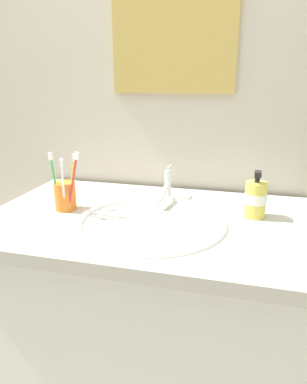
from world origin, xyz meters
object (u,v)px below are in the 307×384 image
(wall_mirror, at_px, (174,8))
(toothbrush_white, at_px, (63,182))
(faucet, at_px, (166,187))
(toothbrush_red, at_px, (73,179))
(soap_dispenser, at_px, (255,199))
(toothbrush_green, at_px, (54,178))
(toothbrush_cup, at_px, (65,196))
(toothbrush_yellow, at_px, (72,177))

(wall_mirror, bearing_deg, toothbrush_white, -125.26)
(faucet, bearing_deg, toothbrush_white, -143.46)
(toothbrush_red, xyz_separation_m, soap_dispenser, (0.57, 0.12, -0.06))
(faucet, relative_size, toothbrush_green, 0.92)
(soap_dispenser, bearing_deg, faucet, 164.96)
(toothbrush_cup, height_order, toothbrush_red, toothbrush_red)
(toothbrush_cup, xyz_separation_m, toothbrush_white, (0.02, -0.04, 0.06))
(toothbrush_red, xyz_separation_m, toothbrush_green, (-0.07, 0.01, -0.00))
(toothbrush_red, distance_m, wall_mirror, 0.70)
(toothbrush_green, xyz_separation_m, soap_dispenser, (0.64, 0.11, -0.05))
(toothbrush_cup, bearing_deg, toothbrush_red, -29.34)
(faucet, height_order, toothbrush_yellow, toothbrush_yellow)
(toothbrush_cup, xyz_separation_m, toothbrush_yellow, (0.02, 0.02, 0.06))
(toothbrush_yellow, bearing_deg, toothbrush_green, -140.04)
(toothbrush_green, bearing_deg, toothbrush_red, -4.69)
(toothbrush_yellow, height_order, soap_dispenser, toothbrush_yellow)
(faucet, distance_m, wall_mirror, 0.64)
(toothbrush_cup, relative_size, toothbrush_red, 0.46)
(toothbrush_white, height_order, soap_dispenser, toothbrush_white)
(faucet, height_order, toothbrush_green, toothbrush_green)
(toothbrush_cup, distance_m, wall_mirror, 0.76)
(faucet, distance_m, toothbrush_white, 0.37)
(toothbrush_red, relative_size, toothbrush_yellow, 1.11)
(toothbrush_cup, height_order, toothbrush_white, toothbrush_white)
(toothbrush_green, bearing_deg, toothbrush_yellow, 39.96)
(toothbrush_yellow, relative_size, toothbrush_green, 0.95)
(toothbrush_red, bearing_deg, wall_mirror, 56.59)
(soap_dispenser, relative_size, wall_mirror, 0.26)
(faucet, xyz_separation_m, toothbrush_red, (-0.26, -0.20, 0.07))
(toothbrush_white, bearing_deg, wall_mirror, 54.74)
(toothbrush_red, xyz_separation_m, wall_mirror, (0.24, 0.37, 0.54))
(wall_mirror, bearing_deg, toothbrush_cup, -130.55)
(soap_dispenser, xyz_separation_m, wall_mirror, (-0.32, 0.25, 0.60))
(toothbrush_green, bearing_deg, toothbrush_cup, 44.51)
(wall_mirror, bearing_deg, soap_dispenser, -38.00)
(toothbrush_cup, bearing_deg, toothbrush_green, -135.49)
(toothbrush_yellow, relative_size, wall_mirror, 0.32)
(toothbrush_white, relative_size, toothbrush_red, 0.91)
(toothbrush_cup, bearing_deg, faucet, 28.94)
(faucet, relative_size, soap_dispenser, 1.17)
(toothbrush_white, xyz_separation_m, toothbrush_red, (0.03, 0.02, 0.01))
(wall_mirror, bearing_deg, toothbrush_yellow, -129.61)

